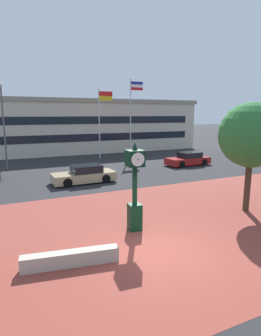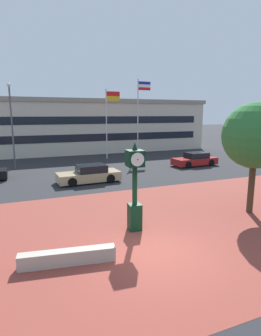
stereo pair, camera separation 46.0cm
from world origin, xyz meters
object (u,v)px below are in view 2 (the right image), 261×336
Objects in this scene: civic_building at (88,125)px; car_street_near at (89,175)px; street_lamp_post at (11,118)px; flagpole_primary at (108,117)px; plaza_tree at (256,137)px; street_clock at (135,187)px; car_street_distant at (195,160)px; flagpole_secondary at (139,112)px.

car_street_near is at bearing -103.82° from civic_building.
flagpole_primary is at bearing 13.84° from street_lamp_post.
civic_building is (5.00, 20.33, 2.84)m from car_street_near.
car_street_near is 10.07m from street_lamp_post.
street_clock is at bearing 179.15° from plaza_tree.
plaza_tree is 13.47m from car_street_distant.
car_street_distant is at bearing 51.00° from street_clock.
street_clock is at bearing -114.58° from flagpole_secondary.
street_lamp_post reaches higher than street_clock.
civic_building is at bearing 88.87° from flagpole_primary.
street_lamp_post is at bearing -166.16° from flagpole_primary.
street_lamp_post is (-4.72, 17.00, 2.64)m from street_clock.
civic_building reaches higher than car_street_distant.
flagpole_primary is 10.24m from civic_building.
plaza_tree is 29.72m from civic_building.
civic_building is (-3.56, 10.17, -1.80)m from flagpole_secondary.
street_clock is 0.83× the size of car_street_near.
car_street_near is at bearing 92.89° from street_clock.
street_lamp_post reaches higher than plaza_tree.
street_clock is 0.69× the size of plaza_tree.
plaza_tree is 0.73× the size of flagpole_primary.
civic_building is (0.20, 10.17, -1.17)m from flagpole_primary.
flagpole_primary reaches higher than plaza_tree.
flagpole_secondary is 1.16× the size of street_lamp_post.
street_lamp_post is at bearing 70.14° from car_street_distant.
flagpole_secondary is (-2.64, 7.46, 4.65)m from car_street_distant.
street_clock is at bearing -100.21° from civic_building.
flagpole_secondary reaches higher than flagpole_primary.
street_clock is 20.27m from flagpole_primary.
car_street_distant is 0.15× the size of civic_building.
civic_building is (5.33, 29.60, 1.48)m from street_clock.
flagpole_primary is (4.80, 10.16, 4.02)m from car_street_near.
car_street_distant is 0.58× the size of flagpole_primary.
flagpole_primary is at bearing -27.08° from car_street_near.
car_street_near is 0.60× the size of street_lamp_post.
flagpole_secondary is 0.29× the size of civic_building.
car_street_near is 11.52m from car_street_distant.
plaza_tree is 19.72m from flagpole_secondary.
street_clock is at bearing 176.16° from car_street_near.
flagpole_primary is 3.81m from flagpole_secondary.
plaza_tree is (6.51, -0.10, 1.91)m from street_clock.
flagpole_secondary is at bearing 0.00° from flagpole_primary.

